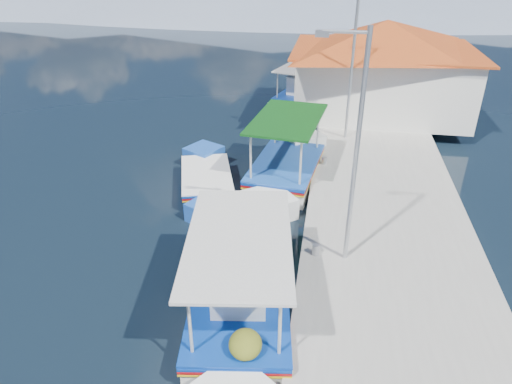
# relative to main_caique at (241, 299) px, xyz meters

# --- Properties ---
(ground) EXTENTS (160.00, 160.00, 0.00)m
(ground) POSITION_rel_main_caique_xyz_m (-2.15, 0.11, -0.50)
(ground) COLOR black
(ground) RESTS_ON ground
(quay) EXTENTS (5.00, 44.00, 0.50)m
(quay) POSITION_rel_main_caique_xyz_m (3.75, 6.11, -0.25)
(quay) COLOR #A2A097
(quay) RESTS_ON ground
(bollards) EXTENTS (0.20, 17.20, 0.30)m
(bollards) POSITION_rel_main_caique_xyz_m (1.65, 5.36, 0.15)
(bollards) COLOR #A5A8AD
(bollards) RESTS_ON quay
(main_caique) EXTENTS (3.01, 7.74, 2.58)m
(main_caique) POSITION_rel_main_caique_xyz_m (0.00, 0.00, 0.00)
(main_caique) COLOR white
(main_caique) RESTS_ON ground
(caique_green_canopy) EXTENTS (2.80, 7.45, 2.80)m
(caique_green_canopy) POSITION_rel_main_caique_xyz_m (0.23, 7.49, -0.08)
(caique_green_canopy) COLOR white
(caique_green_canopy) RESTS_ON ground
(caique_blue_hull) EXTENTS (2.91, 5.65, 1.05)m
(caique_blue_hull) POSITION_rel_main_caique_xyz_m (-2.50, 6.24, -0.21)
(caique_blue_hull) COLOR #1C4FAD
(caique_blue_hull) RESTS_ON ground
(caique_far) EXTENTS (3.19, 6.43, 2.35)m
(caique_far) POSITION_rel_main_caique_xyz_m (-0.05, 17.24, -0.06)
(caique_far) COLOR white
(caique_far) RESTS_ON ground
(harbor_building) EXTENTS (10.49, 10.49, 4.40)m
(harbor_building) POSITION_rel_main_caique_xyz_m (4.04, 15.11, 2.28)
(harbor_building) COLOR silver
(harbor_building) RESTS_ON quay
(lamp_post_near) EXTENTS (1.21, 0.14, 6.00)m
(lamp_post_near) POSITION_rel_main_caique_xyz_m (2.35, 2.11, 3.36)
(lamp_post_near) COLOR #A5A8AD
(lamp_post_near) RESTS_ON quay
(lamp_post_far) EXTENTS (1.21, 0.14, 6.00)m
(lamp_post_far) POSITION_rel_main_caique_xyz_m (2.35, 11.11, 3.36)
(lamp_post_far) COLOR #A5A8AD
(lamp_post_far) RESTS_ON quay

